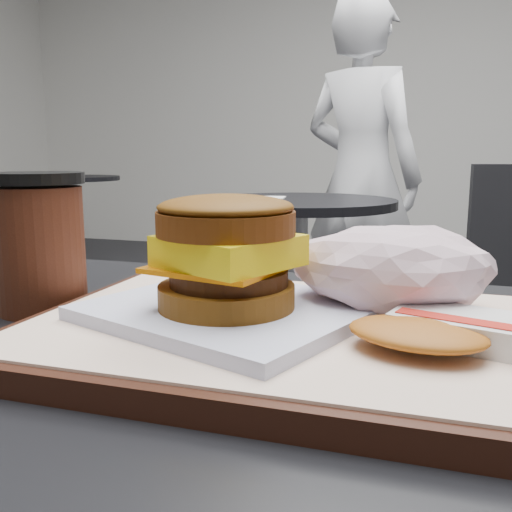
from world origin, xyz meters
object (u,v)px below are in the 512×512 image
(coffee_cup, at_px, (40,243))
(serving_tray, at_px, (284,333))
(breakfast_sandwich, at_px, (228,267))
(crumpled_wrapper, at_px, (392,268))
(neighbor_table, at_px, (298,254))
(neighbor_chair, at_px, (488,281))
(patron, at_px, (361,178))
(hash_brown, at_px, (444,331))

(coffee_cup, bearing_deg, serving_tray, -7.13)
(breakfast_sandwich, distance_m, crumpled_wrapper, 0.13)
(crumpled_wrapper, height_order, coffee_cup, coffee_cup)
(neighbor_table, bearing_deg, breakfast_sandwich, -78.28)
(neighbor_chair, relative_size, patron, 0.55)
(hash_brown, bearing_deg, serving_tray, 167.71)
(crumpled_wrapper, distance_m, neighbor_table, 1.64)
(neighbor_table, bearing_deg, hash_brown, -73.38)
(serving_tray, height_order, neighbor_chair, neighbor_chair)
(serving_tray, height_order, hash_brown, hash_brown)
(serving_tray, height_order, neighbor_table, serving_tray)
(hash_brown, height_order, coffee_cup, coffee_cup)
(hash_brown, relative_size, crumpled_wrapper, 0.86)
(breakfast_sandwich, distance_m, coffee_cup, 0.20)
(coffee_cup, distance_m, neighbor_chair, 1.61)
(coffee_cup, height_order, neighbor_table, coffee_cup)
(breakfast_sandwich, bearing_deg, patron, 95.10)
(breakfast_sandwich, height_order, patron, patron)
(neighbor_table, bearing_deg, coffee_cup, -84.89)
(serving_tray, bearing_deg, breakfast_sandwich, -167.19)
(serving_tray, distance_m, neighbor_table, 1.67)
(serving_tray, distance_m, patron, 2.28)
(neighbor_chair, height_order, patron, patron)
(crumpled_wrapper, bearing_deg, neighbor_chair, 82.42)
(serving_tray, distance_m, breakfast_sandwich, 0.06)
(breakfast_sandwich, distance_m, neighbor_table, 1.68)
(crumpled_wrapper, distance_m, coffee_cup, 0.31)
(hash_brown, bearing_deg, patron, 98.81)
(breakfast_sandwich, bearing_deg, neighbor_table, 101.72)
(hash_brown, relative_size, coffee_cup, 1.04)
(serving_tray, height_order, breakfast_sandwich, breakfast_sandwich)
(hash_brown, xyz_separation_m, patron, (-0.35, 2.29, -0.00))
(crumpled_wrapper, bearing_deg, hash_brown, -62.83)
(coffee_cup, bearing_deg, patron, 90.20)
(serving_tray, height_order, patron, patron)
(crumpled_wrapper, xyz_separation_m, neighbor_table, (-0.45, 1.56, -0.27))
(neighbor_chair, bearing_deg, patron, 124.59)
(neighbor_table, bearing_deg, crumpled_wrapper, -73.95)
(coffee_cup, distance_m, patron, 2.23)
(breakfast_sandwich, bearing_deg, serving_tray, 12.81)
(serving_tray, xyz_separation_m, breakfast_sandwich, (-0.04, -0.01, 0.05))
(breakfast_sandwich, height_order, hash_brown, breakfast_sandwich)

